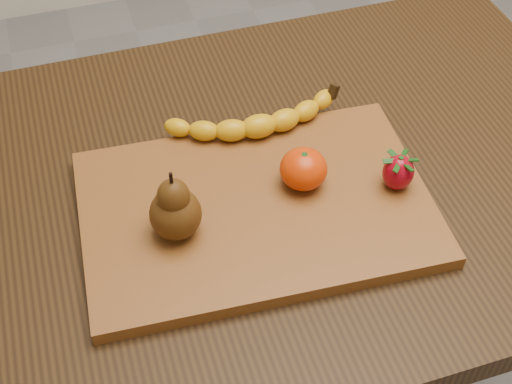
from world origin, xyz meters
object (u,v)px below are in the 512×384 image
object	(u,v)px
table	(281,218)
cutting_board	(256,208)
mandarin	(303,169)
pear	(174,204)

from	to	relation	value
table	cutting_board	bearing A→B (deg)	-134.12
table	mandarin	xyz separation A→B (m)	(0.01, -0.05, 0.14)
cutting_board	mandarin	world-z (taller)	mandarin
cutting_board	pear	bearing A→B (deg)	-167.95
cutting_board	table	bearing A→B (deg)	49.67
pear	mandarin	world-z (taller)	pear
mandarin	table	bearing A→B (deg)	102.54
cutting_board	pear	world-z (taller)	pear
table	cutting_board	xyz separation A→B (m)	(-0.06, -0.06, 0.11)
cutting_board	mandarin	xyz separation A→B (m)	(0.07, 0.01, 0.04)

